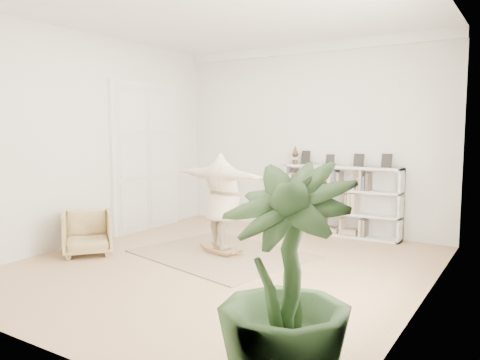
# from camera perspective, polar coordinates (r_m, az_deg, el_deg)

# --- Properties ---
(floor) EXTENTS (6.00, 6.00, 0.00)m
(floor) POSITION_cam_1_polar(r_m,az_deg,el_deg) (6.90, -2.18, -10.38)
(floor) COLOR tan
(floor) RESTS_ON ground
(room_shell) EXTENTS (6.00, 6.00, 6.00)m
(room_shell) POSITION_cam_1_polar(r_m,az_deg,el_deg) (9.32, 8.43, 15.63)
(room_shell) COLOR silver
(room_shell) RESTS_ON floor
(doors) EXTENTS (0.09, 1.78, 2.92)m
(doors) POSITION_cam_1_polar(r_m,az_deg,el_deg) (9.36, -11.39, 2.56)
(doors) COLOR white
(doors) RESTS_ON floor
(bookshelf) EXTENTS (2.20, 0.35, 1.64)m
(bookshelf) POSITION_cam_1_polar(r_m,az_deg,el_deg) (8.89, 12.20, -2.59)
(bookshelf) COLOR silver
(bookshelf) RESTS_ON floor
(armchair) EXTENTS (1.04, 1.04, 0.68)m
(armchair) POSITION_cam_1_polar(r_m,az_deg,el_deg) (7.81, -18.13, -6.14)
(armchair) COLOR tan
(armchair) RESTS_ON floor
(rug) EXTENTS (2.88, 2.51, 0.02)m
(rug) POSITION_cam_1_polar(r_m,az_deg,el_deg) (7.48, -2.16, -8.99)
(rug) COLOR tan
(rug) RESTS_ON floor
(rocker_board) EXTENTS (0.58, 0.42, 0.11)m
(rocker_board) POSITION_cam_1_polar(r_m,az_deg,el_deg) (7.47, -2.16, -8.54)
(rocker_board) COLOR brown
(rocker_board) RESTS_ON rug
(person) EXTENTS (1.93, 0.91, 1.51)m
(person) POSITION_cam_1_polar(r_m,az_deg,el_deg) (7.30, -2.19, -2.32)
(person) COLOR beige
(person) RESTS_ON rocker_board
(houseplant) EXTENTS (1.04, 1.04, 1.73)m
(houseplant) POSITION_cam_1_polar(r_m,az_deg,el_deg) (3.42, 5.51, -12.53)
(houseplant) COLOR #2D4A25
(houseplant) RESTS_ON floor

